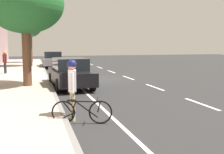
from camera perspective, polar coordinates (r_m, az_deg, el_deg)
ground at (r=17.72m, az=-5.63°, el=-0.45°), size 70.58×70.58×0.00m
sidewalk at (r=17.50m, az=-19.92°, el=-0.65°), size 4.02×44.11×0.16m
curb_edge at (r=17.46m, az=-13.06°, el=-0.43°), size 0.16×44.11×0.16m
lane_stripe_centre at (r=18.41m, az=3.36°, el=-0.14°), size 0.14×44.20×0.01m
lane_stripe_bike_edge at (r=17.60m, az=-8.27°, el=-0.53°), size 0.12×44.11×0.01m
parked_sedan_grey_nearest at (r=27.05m, az=-12.09°, el=3.54°), size 1.99×4.48×1.52m
parked_sedan_black_second at (r=14.35m, az=-8.58°, el=0.82°), size 2.04×4.50×1.52m
bicycle_at_curb at (r=7.85m, az=-6.27°, el=-7.08°), size 1.66×0.58×0.72m
cyclist_with_backpack at (r=8.11m, az=-8.42°, el=-1.28°), size 0.44×0.62×1.79m
street_tree_near_cyclist at (r=32.58m, az=-16.56°, el=9.74°), size 2.48×2.48×5.06m
street_tree_mid_block at (r=27.20m, az=-16.74°, el=11.30°), size 3.10×3.10×5.64m
street_tree_far_end at (r=14.45m, az=-17.55°, el=14.21°), size 3.79×3.79×5.50m
pedestrian_on_phone at (r=20.97m, az=-21.23°, el=3.14°), size 0.25×0.62×1.58m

